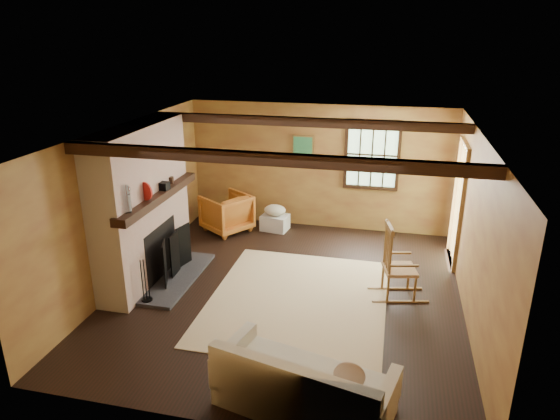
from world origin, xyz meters
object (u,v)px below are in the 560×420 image
(rocking_chair, at_px, (397,267))
(armchair, at_px, (227,213))
(laundry_basket, at_px, (275,222))
(fireplace, at_px, (144,211))
(sofa, at_px, (303,390))

(rocking_chair, bearing_deg, armchair, 47.25)
(laundry_basket, xyz_separation_m, armchair, (-0.89, -0.26, 0.22))
(rocking_chair, bearing_deg, laundry_basket, 34.93)
(fireplace, distance_m, armchair, 2.28)
(armchair, bearing_deg, fireplace, 19.26)
(laundry_basket, relative_size, armchair, 0.62)
(fireplace, xyz_separation_m, rocking_chair, (3.79, 0.24, -0.63))
(armchair, bearing_deg, rocking_chair, 94.79)
(sofa, bearing_deg, laundry_basket, 120.62)
(fireplace, bearing_deg, laundry_basket, 57.96)
(sofa, bearing_deg, armchair, 131.27)
(fireplace, relative_size, sofa, 1.24)
(sofa, bearing_deg, rocking_chair, 84.97)
(sofa, distance_m, armchair, 5.03)
(fireplace, xyz_separation_m, sofa, (2.90, -2.37, -0.84))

